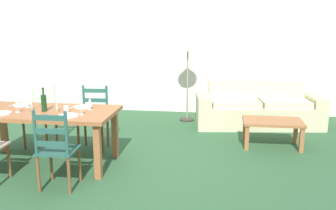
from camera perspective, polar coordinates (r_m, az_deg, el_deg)
The scene contains 24 objects.
ground_plane at distance 5.05m, azimuth -4.92°, elevation -9.57°, with size 9.60×9.60×0.02m, color #2D5633.
wall_far at distance 7.95m, azimuth 0.19°, elevation 8.65°, with size 9.60×0.16×2.70m, color silver.
dining_table at distance 5.20m, azimuth -18.53°, elevation -1.75°, with size 1.90×0.96×0.75m.
dining_chair_near_right at distance 4.43m, azimuth -16.86°, elevation -6.58°, with size 0.43×0.41×0.96m.
dining_chair_far_left at distance 6.06m, azimuth -18.99°, elevation -1.62°, with size 0.42×0.40×0.96m.
dining_chair_far_right at distance 5.72m, azimuth -11.38°, elevation -2.00°, with size 0.44×0.42×0.96m.
dinner_plate_near_left at distance 5.18m, azimuth -24.28°, elevation -1.17°, with size 0.24×0.24×0.02m, color white.
dinner_plate_near_right at distance 4.77m, azimuth -15.07°, elevation -1.59°, with size 0.24×0.24×0.02m, color white.
fork_near_right at distance 4.83m, azimuth -16.70°, elevation -1.59°, with size 0.02×0.17×0.01m, color silver.
dinner_plate_far_left at distance 5.60m, azimuth -21.60°, elevation 0.02°, with size 0.24×0.24×0.02m, color white.
fork_far_left at distance 5.68m, azimuth -22.92°, elevation 0.00°, with size 0.02×0.17×0.01m, color silver.
dinner_plate_far_right at distance 5.22m, azimuth -12.96°, elevation -0.27°, with size 0.24×0.24×0.02m, color white.
fork_far_right at distance 5.27m, azimuth -14.48°, elevation -0.29°, with size 0.02×0.17×0.01m, color silver.
wine_bottle at distance 5.11m, azimuth -18.62°, elevation 0.36°, with size 0.07×0.07×0.32m.
wine_glass_near_left at distance 5.17m, azimuth -22.28°, elevation 0.13°, with size 0.06×0.06×0.16m.
wine_glass_near_right at distance 4.79m, azimuth -13.24°, elevation -0.18°, with size 0.06×0.06×0.16m.
wine_glass_far_left at distance 5.43m, azimuth -20.85°, elevation 0.81°, with size 0.06×0.06×0.16m.
wine_glass_far_right at distance 5.04m, azimuth -11.99°, elevation 0.51°, with size 0.06×0.06×0.16m.
coffee_cup_primary at distance 4.96m, azimuth -15.44°, elevation -0.64°, with size 0.07×0.07×0.09m, color beige.
candle_tall at distance 5.26m, azimuth -20.32°, elevation 0.21°, with size 0.05×0.05×0.29m.
candle_short at distance 5.05m, azimuth -16.79°, elevation -0.45°, with size 0.05×0.05×0.19m.
couch at distance 7.12m, azimuth 13.67°, elevation -0.79°, with size 2.36×1.08×0.80m.
coffee_table at distance 5.94m, azimuth 15.85°, elevation -2.89°, with size 0.90×0.56×0.42m.
standing_lamp at distance 7.12m, azimuth 3.08°, elevation 8.67°, with size 0.40×0.40×1.64m.
Camera 1 is at (1.06, -4.56, 1.88)m, focal length 39.47 mm.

